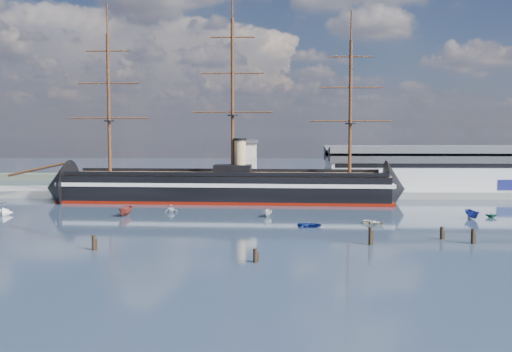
{
  "coord_description": "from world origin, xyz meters",
  "views": [
    {
      "loc": [
        9.8,
        -95.9,
        18.69
      ],
      "look_at": [
        6.0,
        35.0,
        9.0
      ],
      "focal_mm": 40.0,
      "sensor_mm": 36.0,
      "label": 1
    }
  ],
  "objects": [
    {
      "name": "quay",
      "position": [
        10.0,
        76.0,
        0.0
      ],
      "size": [
        180.0,
        18.0,
        2.0
      ],
      "primitive_type": "cube",
      "color": "slate",
      "rests_on": "ground"
    },
    {
      "name": "ground",
      "position": [
        0.0,
        40.0,
        0.0
      ],
      "size": [
        600.0,
        600.0,
        0.0
      ],
      "primitive_type": "plane",
      "color": "#273341",
      "rests_on": "ground"
    },
    {
      "name": "piling_far_right",
      "position": [
        39.87,
        4.99,
        0.0
      ],
      "size": [
        0.64,
        0.64,
        2.94
      ],
      "primitive_type": "cylinder",
      "color": "black",
      "rests_on": "ground"
    },
    {
      "name": "piling_near_left",
      "position": [
        -18.96,
        -6.07,
        0.0
      ],
      "size": [
        0.64,
        0.64,
        3.17
      ],
      "primitive_type": "cylinder",
      "color": "black",
      "rests_on": "ground"
    },
    {
      "name": "motorboat_a",
      "position": [
        -23.83,
        32.55,
        0.0
      ],
      "size": [
        6.66,
        3.29,
        2.55
      ],
      "primitive_type": "imported",
      "rotation": [
        0.0,
        0.0,
        -0.15
      ],
      "color": "maroon",
      "rests_on": "ground"
    },
    {
      "name": "piling_near_right",
      "position": [
        26.32,
        -0.44,
        0.0
      ],
      "size": [
        0.64,
        0.64,
        3.74
      ],
      "primitive_type": "cylinder",
      "color": "black",
      "rests_on": "ground"
    },
    {
      "name": "motorboat_b",
      "position": [
        17.3,
        17.65,
        0.0
      ],
      "size": [
        1.66,
        3.21,
        1.43
      ],
      "primitive_type": "imported",
      "rotation": [
        0.0,
        0.0,
        1.43
      ],
      "color": "navy",
      "rests_on": "ground"
    },
    {
      "name": "motorboat_g",
      "position": [
        58.71,
        31.73,
        0.0
      ],
      "size": [
        2.22,
        4.35,
        1.54
      ],
      "primitive_type": "imported",
      "rotation": [
        0.0,
        0.0,
        1.47
      ],
      "color": "#13513A",
      "rests_on": "ground"
    },
    {
      "name": "motorboat_e",
      "position": [
        30.81,
        21.37,
        0.0
      ],
      "size": [
        2.97,
        3.0,
        1.41
      ],
      "primitive_type": "imported",
      "rotation": [
        0.0,
        0.0,
        0.8
      ],
      "color": "beige",
      "rests_on": "ground"
    },
    {
      "name": "motorboat_f",
      "position": [
        53.88,
        29.81,
        0.0
      ],
      "size": [
        6.46,
        2.84,
        2.51
      ],
      "primitive_type": "imported",
      "rotation": [
        0.0,
        0.0,
        0.09
      ],
      "color": "navy",
      "rests_on": "ground"
    },
    {
      "name": "piling_extra",
      "position": [
        43.97,
        1.12,
        0.0
      ],
      "size": [
        0.64,
        0.64,
        3.23
      ],
      "primitive_type": "cylinder",
      "color": "black",
      "rests_on": "ground"
    },
    {
      "name": "motorboat_c",
      "position": [
        8.78,
        32.05,
        0.0
      ],
      "size": [
        5.31,
        2.87,
        2.01
      ],
      "primitive_type": "imported",
      "rotation": [
        0.0,
        0.0,
        -0.21
      ],
      "color": "silver",
      "rests_on": "ground"
    },
    {
      "name": "warehouse",
      "position": [
        58.0,
        80.0,
        7.98
      ],
      "size": [
        63.0,
        21.0,
        11.6
      ],
      "color": "#B7BABC",
      "rests_on": "ground"
    },
    {
      "name": "warship",
      "position": [
        -4.86,
        60.0,
        4.04
      ],
      "size": [
        113.27,
        20.74,
        53.94
      ],
      "rotation": [
        0.0,
        0.0,
        -0.05
      ],
      "color": "black",
      "rests_on": "ground"
    },
    {
      "name": "piling_near_mid",
      "position": [
        7.33,
        -14.08,
        0.0
      ],
      "size": [
        0.64,
        0.64,
        2.72
      ],
      "primitive_type": "cylinder",
      "color": "black",
      "rests_on": "ground"
    },
    {
      "name": "motorboat_d",
      "position": [
        -14.39,
        38.72,
        0.0
      ],
      "size": [
        5.9,
        3.82,
        2.0
      ],
      "primitive_type": "imported",
      "rotation": [
        0.0,
        0.0,
        0.29
      ],
      "color": "white",
      "rests_on": "ground"
    },
    {
      "name": "quay_tower",
      "position": [
        3.0,
        73.0,
        9.75
      ],
      "size": [
        5.0,
        5.0,
        15.0
      ],
      "color": "silver",
      "rests_on": "ground"
    }
  ]
}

